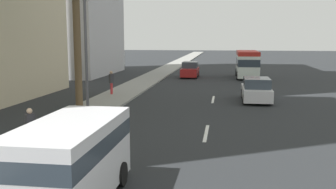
{
  "coord_description": "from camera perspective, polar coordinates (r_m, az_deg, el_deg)",
  "views": [
    {
      "loc": [
        -2.61,
        -0.81,
        4.38
      ],
      "look_at": [
        19.15,
        2.42,
        1.12
      ],
      "focal_mm": 41.33,
      "sensor_mm": 36.0,
      "label": 1
    }
  ],
  "objects": [
    {
      "name": "lane_stripe_mid",
      "position": [
        18.03,
        5.65,
        -5.67
      ],
      "size": [
        3.2,
        0.16,
        0.01
      ],
      "primitive_type": "cube",
      "color": "silver",
      "rests_on": "ground_plane"
    },
    {
      "name": "van_third",
      "position": [
        10.56,
        -14.12,
        -8.96
      ],
      "size": [
        4.69,
        2.13,
        2.22
      ],
      "rotation": [
        0.0,
        0.0,
        3.14
      ],
      "color": "silver",
      "rests_on": "ground_plane"
    },
    {
      "name": "car_lead",
      "position": [
        42.88,
        3.27,
        3.63
      ],
      "size": [
        4.06,
        1.85,
        1.72
      ],
      "rotation": [
        0.0,
        0.0,
        3.14
      ],
      "color": "#A51E1E",
      "rests_on": "ground_plane"
    },
    {
      "name": "lane_stripe_far",
      "position": [
        27.7,
        6.67,
        -0.72
      ],
      "size": [
        3.2,
        0.16,
        0.01
      ],
      "primitive_type": "cube",
      "color": "silver",
      "rests_on": "ground_plane"
    },
    {
      "name": "street_lamp",
      "position": [
        19.57,
        -11.73,
        7.52
      ],
      "size": [
        0.24,
        0.97,
        6.4
      ],
      "color": "#4C4C51",
      "rests_on": "sidewalk_right"
    },
    {
      "name": "pedestrian_mid_block",
      "position": [
        29.32,
        -8.35,
        1.93
      ],
      "size": [
        0.39,
        0.37,
        1.74
      ],
      "rotation": [
        0.0,
        0.0,
        2.44
      ],
      "color": "red",
      "rests_on": "sidewalk_right"
    },
    {
      "name": "car_second",
      "position": [
        27.35,
        12.89,
        0.63
      ],
      "size": [
        4.39,
        1.94,
        1.63
      ],
      "color": "silver",
      "rests_on": "ground_plane"
    },
    {
      "name": "minibus_fourth",
      "position": [
        43.03,
        11.61,
        4.55
      ],
      "size": [
        6.89,
        2.35,
        2.91
      ],
      "color": "silver",
      "rests_on": "ground_plane"
    },
    {
      "name": "sidewalk_right",
      "position": [
        35.28,
        -4.55,
        1.39
      ],
      "size": [
        162.0,
        2.92,
        0.15
      ],
      "primitive_type": "cube",
      "color": "gray",
      "rests_on": "ground_plane"
    },
    {
      "name": "ground_plane",
      "position": [
        34.4,
        7.03,
        1.04
      ],
      "size": [
        198.0,
        198.0,
        0.0
      ],
      "primitive_type": "plane",
      "color": "#26282B"
    },
    {
      "name": "pedestrian_by_tree",
      "position": [
        15.39,
        -19.65,
        -4.6
      ],
      "size": [
        0.39,
        0.37,
        1.63
      ],
      "rotation": [
        0.0,
        0.0,
        2.45
      ],
      "color": "#333338",
      "rests_on": "sidewalk_right"
    }
  ]
}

